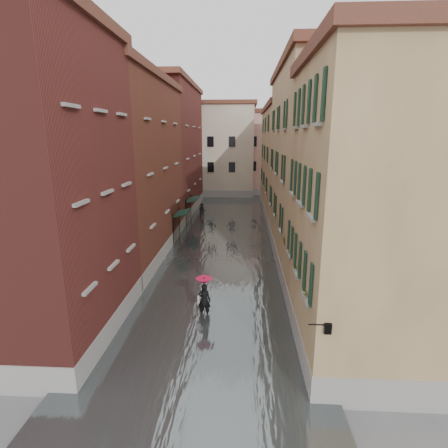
# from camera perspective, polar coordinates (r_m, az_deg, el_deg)

# --- Properties ---
(ground) EXTENTS (120.00, 120.00, 0.00)m
(ground) POSITION_cam_1_polar(r_m,az_deg,el_deg) (18.32, -2.46, -14.62)
(ground) COLOR #59595C
(ground) RESTS_ON ground
(floodwater) EXTENTS (10.00, 60.00, 0.20)m
(floodwater) POSITION_cam_1_polar(r_m,az_deg,el_deg) (30.29, -0.06, -2.51)
(floodwater) COLOR #4B5253
(floodwater) RESTS_ON ground
(building_left_near) EXTENTS (6.00, 8.00, 13.00)m
(building_left_near) POSITION_cam_1_polar(r_m,az_deg,el_deg) (16.59, -28.38, 4.43)
(building_left_near) COLOR maroon
(building_left_near) RESTS_ON ground
(building_left_mid) EXTENTS (6.00, 14.00, 12.50)m
(building_left_mid) POSITION_cam_1_polar(r_m,az_deg,el_deg) (26.54, -16.01, 8.12)
(building_left_mid) COLOR #55221A
(building_left_mid) RESTS_ON ground
(building_left_far) EXTENTS (6.00, 16.00, 14.00)m
(building_left_far) POSITION_cam_1_polar(r_m,az_deg,el_deg) (40.92, -9.19, 11.52)
(building_left_far) COLOR maroon
(building_left_far) RESTS_ON ground
(building_right_near) EXTENTS (6.00, 8.00, 11.50)m
(building_right_near) POSITION_cam_1_polar(r_m,az_deg,el_deg) (15.26, 23.64, 1.35)
(building_right_near) COLOR olive
(building_right_near) RESTS_ON ground
(building_right_mid) EXTENTS (6.00, 14.00, 13.00)m
(building_right_mid) POSITION_cam_1_polar(r_m,az_deg,el_deg) (25.63, 15.41, 8.52)
(building_right_mid) COLOR tan
(building_right_mid) RESTS_ON ground
(building_right_far) EXTENTS (6.00, 16.00, 11.50)m
(building_right_far) POSITION_cam_1_polar(r_m,az_deg,el_deg) (40.43, 10.96, 9.63)
(building_right_far) COLOR olive
(building_right_far) RESTS_ON ground
(building_end_cream) EXTENTS (12.00, 9.00, 13.00)m
(building_end_cream) POSITION_cam_1_polar(r_m,az_deg,el_deg) (54.20, -1.75, 11.79)
(building_end_cream) COLOR beige
(building_end_cream) RESTS_ON ground
(building_end_pink) EXTENTS (10.00, 9.00, 12.00)m
(building_end_pink) POSITION_cam_1_polar(r_m,az_deg,el_deg) (56.19, 7.80, 11.25)
(building_end_pink) COLOR #CB9B8E
(building_end_pink) RESTS_ON ground
(awning_near) EXTENTS (1.09, 2.80, 2.80)m
(awning_near) POSITION_cam_1_polar(r_m,az_deg,el_deg) (29.41, -6.94, 1.63)
(awning_near) COLOR black
(awning_near) RESTS_ON ground
(awning_far) EXTENTS (1.09, 3.21, 2.80)m
(awning_far) POSITION_cam_1_polar(r_m,az_deg,el_deg) (35.70, -5.13, 3.94)
(awning_far) COLOR black
(awning_far) RESTS_ON ground
(wall_lantern) EXTENTS (0.71, 0.22, 0.35)m
(wall_lantern) POSITION_cam_1_polar(r_m,az_deg,el_deg) (11.85, 16.45, -15.91)
(wall_lantern) COLOR black
(wall_lantern) RESTS_ON ground
(window_planters) EXTENTS (0.59, 7.90, 0.84)m
(window_planters) POSITION_cam_1_polar(r_m,az_deg,el_deg) (16.30, 11.77, -5.15)
(window_planters) COLOR brown
(window_planters) RESTS_ON ground
(pedestrian_main) EXTENTS (0.85, 0.85, 2.06)m
(pedestrian_main) POSITION_cam_1_polar(r_m,az_deg,el_deg) (17.66, -3.25, -11.46)
(pedestrian_main) COLOR black
(pedestrian_main) RESTS_ON ground
(pedestrian_far) EXTENTS (0.88, 0.70, 1.75)m
(pedestrian_far) POSITION_cam_1_polar(r_m,az_deg,el_deg) (37.80, -3.55, 2.08)
(pedestrian_far) COLOR black
(pedestrian_far) RESTS_ON ground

